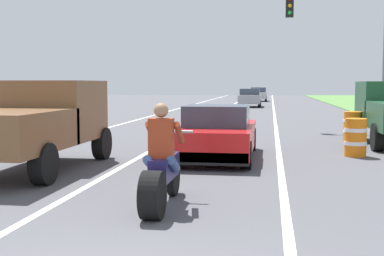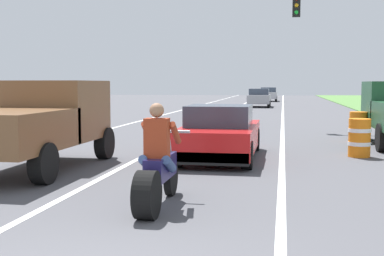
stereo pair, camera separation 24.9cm
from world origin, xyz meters
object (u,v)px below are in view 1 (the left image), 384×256
object	(u,v)px
pickup_truck_left_lane_brown	(38,120)
construction_barrel_nearest	(356,137)
distant_car_further_ahead	(259,94)
traffic_light_mast_near	(352,33)
distant_car_far_ahead	(250,97)
sports_car_red	(218,134)
motorcycle_with_rider	(161,171)
construction_barrel_mid	(352,127)

from	to	relation	value
pickup_truck_left_lane_brown	construction_barrel_nearest	bearing A→B (deg)	23.79
pickup_truck_left_lane_brown	distant_car_further_ahead	xyz separation A→B (m)	(3.79, 44.99, -0.33)
traffic_light_mast_near	construction_barrel_nearest	size ratio (longest dim) A/B	6.00
pickup_truck_left_lane_brown	construction_barrel_nearest	xyz separation A→B (m)	(7.30, 3.22, -0.60)
pickup_truck_left_lane_brown	distant_car_far_ahead	size ratio (longest dim) A/B	1.20
sports_car_red	distant_car_far_ahead	size ratio (longest dim) A/B	1.08
distant_car_far_ahead	distant_car_further_ahead	size ratio (longest dim) A/B	1.00
motorcycle_with_rider	pickup_truck_left_lane_brown	bearing A→B (deg)	138.24
motorcycle_with_rider	distant_car_further_ahead	world-z (taller)	motorcycle_with_rider
construction_barrel_nearest	distant_car_further_ahead	distance (m)	41.92
traffic_light_mast_near	distant_car_further_ahead	xyz separation A→B (m)	(-4.55, 33.85, -3.21)
traffic_light_mast_near	construction_barrel_nearest	xyz separation A→B (m)	(-1.03, -7.92, -3.47)
motorcycle_with_rider	construction_barrel_mid	size ratio (longest dim) A/B	2.21
construction_barrel_nearest	sports_car_red	bearing A→B (deg)	-165.30
construction_barrel_nearest	distant_car_far_ahead	distance (m)	28.40
motorcycle_with_rider	sports_car_red	xyz separation A→B (m)	(0.30, 5.38, 0.04)
construction_barrel_nearest	distant_car_further_ahead	world-z (taller)	distant_car_further_ahead
pickup_truck_left_lane_brown	construction_barrel_nearest	distance (m)	8.01
traffic_light_mast_near	distant_car_further_ahead	distance (m)	34.30
motorcycle_with_rider	sports_car_red	size ratio (longest dim) A/B	0.51
motorcycle_with_rider	distant_car_far_ahead	size ratio (longest dim) A/B	0.55
sports_car_red	pickup_truck_left_lane_brown	distance (m)	4.42
motorcycle_with_rider	construction_barrel_nearest	xyz separation A→B (m)	(3.85, 6.31, -0.09)
sports_car_red	pickup_truck_left_lane_brown	size ratio (longest dim) A/B	0.90
sports_car_red	construction_barrel_nearest	distance (m)	3.67
sports_car_red	construction_barrel_mid	bearing A→B (deg)	47.19
construction_barrel_mid	pickup_truck_left_lane_brown	bearing A→B (deg)	-139.58
construction_barrel_mid	distant_car_further_ahead	bearing A→B (deg)	95.88
traffic_light_mast_near	construction_barrel_mid	size ratio (longest dim) A/B	6.00
motorcycle_with_rider	distant_car_further_ahead	xyz separation A→B (m)	(0.33, 48.08, 0.18)
motorcycle_with_rider	construction_barrel_mid	world-z (taller)	motorcycle_with_rider
pickup_truck_left_lane_brown	distant_car_far_ahead	distance (m)	31.54
distant_car_far_ahead	distant_car_further_ahead	bearing A→B (deg)	88.38
traffic_light_mast_near	motorcycle_with_rider	bearing A→B (deg)	-108.92
construction_barrel_mid	construction_barrel_nearest	bearing A→B (deg)	-97.37
construction_barrel_mid	sports_car_red	bearing A→B (deg)	-132.81
motorcycle_with_rider	distant_car_further_ahead	size ratio (longest dim) A/B	0.55
traffic_light_mast_near	distant_car_further_ahead	size ratio (longest dim) A/B	1.50
sports_car_red	construction_barrel_nearest	size ratio (longest dim) A/B	4.30
sports_car_red	distant_car_far_ahead	xyz separation A→B (m)	(-0.35, 29.06, 0.14)
construction_barrel_nearest	distant_car_far_ahead	size ratio (longest dim) A/B	0.25
motorcycle_with_rider	construction_barrel_mid	bearing A→B (deg)	66.14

